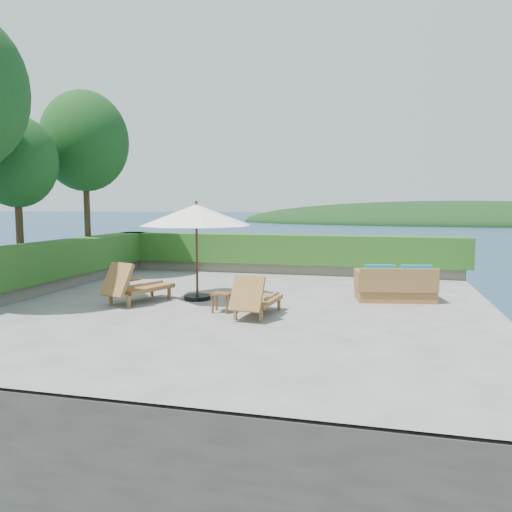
% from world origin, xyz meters
% --- Properties ---
extents(ground, '(12.00, 12.00, 0.00)m').
position_xyz_m(ground, '(0.00, 0.00, 0.00)').
color(ground, gray).
rests_on(ground, ground).
extents(foundation, '(12.00, 12.00, 3.00)m').
position_xyz_m(foundation, '(0.00, 0.00, -1.55)').
color(foundation, '#534B41').
rests_on(foundation, ocean).
extents(ocean, '(600.00, 600.00, 0.00)m').
position_xyz_m(ocean, '(0.00, 0.00, -3.00)').
color(ocean, '#173248').
rests_on(ocean, ground).
extents(offshore_island, '(126.00, 57.60, 12.60)m').
position_xyz_m(offshore_island, '(25.00, 140.00, -3.00)').
color(offshore_island, black).
rests_on(offshore_island, ocean).
extents(planter_wall_far, '(12.00, 0.60, 0.36)m').
position_xyz_m(planter_wall_far, '(0.00, 5.60, 0.18)').
color(planter_wall_far, slate).
rests_on(planter_wall_far, ground).
extents(planter_wall_left, '(0.60, 12.00, 0.36)m').
position_xyz_m(planter_wall_left, '(-5.60, 0.00, 0.18)').
color(planter_wall_left, slate).
rests_on(planter_wall_left, ground).
extents(hedge_far, '(12.40, 0.90, 1.00)m').
position_xyz_m(hedge_far, '(0.00, 5.60, 0.85)').
color(hedge_far, '#1F4D16').
rests_on(hedge_far, planter_wall_far).
extents(hedge_left, '(0.90, 12.40, 1.00)m').
position_xyz_m(hedge_left, '(-5.60, 0.00, 0.85)').
color(hedge_left, '#1F4D16').
rests_on(hedge_left, planter_wall_left).
extents(tree_mid, '(2.20, 2.20, 4.83)m').
position_xyz_m(tree_mid, '(-6.40, 0.50, 3.55)').
color(tree_mid, '#45301A').
rests_on(tree_mid, ground).
extents(tree_far, '(2.80, 2.80, 6.03)m').
position_xyz_m(tree_far, '(-6.00, 3.20, 4.40)').
color(tree_far, '#45301A').
rests_on(tree_far, ground).
extents(patio_umbrella, '(3.46, 3.46, 2.50)m').
position_xyz_m(patio_umbrella, '(-1.13, 0.37, 2.11)').
color(patio_umbrella, black).
rests_on(patio_umbrella, ground).
extents(lounge_left, '(1.31, 1.94, 1.03)m').
position_xyz_m(lounge_left, '(-2.42, -0.42, 0.43)').
color(lounge_left, '#945E35').
rests_on(lounge_left, ground).
extents(lounge_right, '(0.84, 1.70, 0.94)m').
position_xyz_m(lounge_right, '(0.78, -1.14, 0.39)').
color(lounge_right, '#945E35').
rests_on(lounge_right, ground).
extents(side_table, '(0.43, 0.43, 0.44)m').
position_xyz_m(side_table, '(-0.07, -0.90, 0.36)').
color(side_table, brown).
rests_on(side_table, ground).
extents(wicker_loveseat, '(2.05, 1.30, 0.94)m').
position_xyz_m(wicker_loveseat, '(3.73, 1.40, 0.36)').
color(wicker_loveseat, '#945E35').
rests_on(wicker_loveseat, ground).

